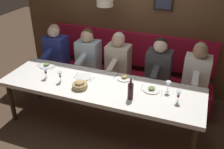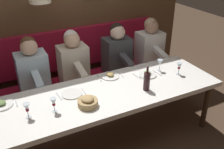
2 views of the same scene
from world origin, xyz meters
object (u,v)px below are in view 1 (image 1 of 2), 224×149
(wine_glass_2, at_px, (168,85))
(dining_table, at_px, (100,89))
(wine_glass_0, at_px, (178,94))
(bread_bowl, at_px, (80,85))
(wine_glass_1, at_px, (60,75))
(diner_farthest, at_px, (56,47))
(diner_near, at_px, (159,63))
(diner_middle, at_px, (118,56))
(diner_nearest, at_px, (197,68))
(wine_glass_3, at_px, (45,71))
(diner_far, at_px, (88,52))
(wine_bottle, at_px, (131,91))

(wine_glass_2, bearing_deg, dining_table, 99.69)
(wine_glass_0, height_order, bread_bowl, wine_glass_0)
(wine_glass_1, bearing_deg, diner_farthest, 34.84)
(diner_near, distance_m, diner_farthest, 1.95)
(diner_middle, xyz_separation_m, wine_glass_2, (-0.72, -0.97, 0.04))
(dining_table, xyz_separation_m, diner_farthest, (0.88, 1.28, 0.13))
(wine_glass_1, bearing_deg, diner_near, -51.74)
(diner_near, height_order, wine_glass_1, diner_near)
(diner_nearest, distance_m, wine_glass_1, 2.11)
(diner_farthest, relative_size, wine_glass_3, 4.82)
(wine_glass_3, bearing_deg, wine_glass_1, -95.24)
(diner_nearest, height_order, diner_far, same)
(wine_glass_3, height_order, wine_bottle, wine_bottle)
(diner_farthest, bearing_deg, diner_nearest, -90.00)
(wine_bottle, bearing_deg, wine_glass_2, -52.20)
(diner_nearest, distance_m, wine_glass_3, 2.33)
(diner_nearest, xyz_separation_m, diner_far, (0.00, 1.88, 0.00))
(wine_glass_1, distance_m, wine_glass_2, 1.55)
(wine_glass_1, xyz_separation_m, bread_bowl, (-0.06, -0.35, -0.07))
(diner_nearest, bearing_deg, wine_glass_3, 114.52)
(diner_near, bearing_deg, diner_far, 90.00)
(wine_glass_1, bearing_deg, dining_table, -79.45)
(wine_glass_2, bearing_deg, bread_bowl, 105.56)
(wine_glass_2, bearing_deg, wine_glass_0, -140.33)
(diner_middle, distance_m, wine_glass_3, 1.26)
(diner_far, relative_size, wine_glass_0, 4.82)
(dining_table, xyz_separation_m, wine_glass_2, (0.16, -0.94, 0.18))
(dining_table, bearing_deg, diner_near, -37.21)
(bread_bowl, bearing_deg, diner_farthest, 44.70)
(diner_nearest, distance_m, wine_glass_2, 0.80)
(diner_near, distance_m, diner_middle, 0.71)
(diner_far, xyz_separation_m, wine_glass_3, (-0.97, 0.24, 0.04))
(wine_glass_2, bearing_deg, wine_bottle, 127.80)
(bread_bowl, bearing_deg, wine_bottle, -90.59)
(wine_glass_2, bearing_deg, diner_near, 20.27)
(wine_glass_2, bearing_deg, wine_glass_3, 97.82)
(diner_farthest, distance_m, wine_glass_1, 1.21)
(wine_glass_0, bearing_deg, dining_table, 88.02)
(diner_near, relative_size, diner_middle, 1.00)
(wine_glass_1, relative_size, bread_bowl, 0.75)
(diner_near, xyz_separation_m, bread_bowl, (-1.05, 0.91, -0.03))
(diner_farthest, distance_m, wine_glass_3, 1.06)
(diner_near, xyz_separation_m, diner_farthest, (0.00, 1.95, 0.00))
(diner_far, bearing_deg, wine_glass_0, -118.31)
(wine_glass_0, bearing_deg, bread_bowl, 95.52)
(wine_glass_3, bearing_deg, wine_bottle, -93.79)
(diner_near, bearing_deg, wine_bottle, 171.12)
(bread_bowl, bearing_deg, diner_far, 19.32)
(diner_middle, relative_size, diner_far, 1.00)
(wine_glass_3, xyz_separation_m, wine_bottle, (-0.09, -1.35, 0.00))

